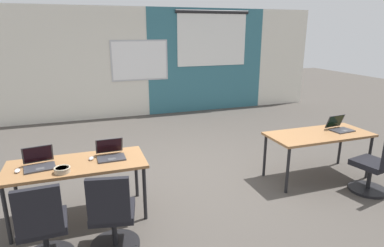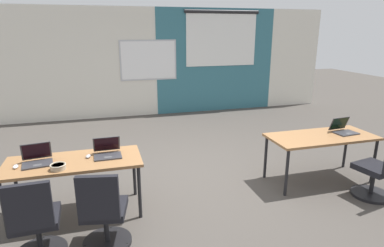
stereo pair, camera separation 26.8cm
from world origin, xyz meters
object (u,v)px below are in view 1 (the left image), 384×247
desk_near_right (319,137)px  chair_near_left_end (44,231)px  laptop_near_left_inner (111,154)px  snack_bowl (62,169)px  chair_near_left_inner (113,219)px  desk_near_left (77,168)px  laptop_near_left_end (39,163)px  chair_near_right_end (376,168)px  mouse_near_left_inner (91,158)px  laptop_near_right_end (340,127)px  mouse_near_left_end (17,171)px

desk_near_right → chair_near_left_end: (-3.84, -0.78, -0.28)m
laptop_near_left_inner → snack_bowl: bearing=-154.3°
chair_near_left_inner → snack_bowl: 0.82m
desk_near_left → laptop_near_left_inner: bearing=7.8°
laptop_near_left_inner → chair_near_left_inner: laptop_near_left_inner is taller
desk_near_right → laptop_near_left_end: laptop_near_left_end is taller
chair_near_left_inner → chair_near_right_end: 3.61m
mouse_near_left_inner → chair_near_right_end: chair_near_right_end is taller
laptop_near_left_end → snack_bowl: 0.35m
desk_near_right → snack_bowl: 3.66m
chair_near_left_inner → chair_near_right_end: bearing=-167.3°
mouse_near_left_inner → chair_near_right_end: (3.75, -0.76, -0.36)m
mouse_near_left_inner → laptop_near_right_end: 3.74m
chair_near_left_inner → snack_bowl: size_ratio=5.18×
laptop_near_left_inner → laptop_near_right_end: bearing=-1.5°
chair_near_left_end → chair_near_left_inner: size_ratio=1.00×
chair_near_left_inner → chair_near_right_end: (3.61, 0.08, 0.00)m
laptop_near_right_end → laptop_near_left_end: bearing=174.5°
chair_near_right_end → chair_near_left_end: bearing=-10.0°
snack_bowl → laptop_near_right_end: bearing=3.7°
laptop_near_left_inner → chair_near_right_end: 3.62m
laptop_near_left_inner → mouse_near_left_inner: (-0.23, -0.00, -0.03)m
mouse_near_left_end → chair_near_right_end: 4.61m
laptop_near_left_inner → chair_near_left_inner: bearing=-97.2°
laptop_near_left_inner → mouse_near_left_inner: 0.23m
laptop_near_right_end → desk_near_left: bearing=174.9°
desk_near_left → snack_bowl: bearing=-123.5°
laptop_near_left_end → laptop_near_left_inner: (0.80, 0.03, -0.00)m
laptop_near_left_inner → mouse_near_left_end: bearing=-175.2°
mouse_near_left_end → laptop_near_right_end: (4.53, 0.09, 0.03)m
mouse_near_left_end → desk_near_right: bearing=0.7°
laptop_near_left_end → chair_near_right_end: 4.40m
desk_near_left → mouse_near_left_inner: mouse_near_left_inner is taller
chair_near_left_inner → laptop_near_left_inner: bearing=-84.6°
laptop_near_right_end → laptop_near_left_inner: bearing=174.0°
desk_near_left → laptop_near_left_end: (-0.40, 0.02, 0.11)m
desk_near_left → laptop_near_right_end: (3.91, 0.04, 0.11)m
laptop_near_left_end → mouse_near_left_inner: bearing=-5.7°
laptop_near_left_end → chair_near_left_inner: laptop_near_left_end is taller
mouse_near_left_inner → laptop_near_right_end: size_ratio=0.31×
chair_near_right_end → desk_near_right: bearing=-70.1°
laptop_near_right_end → mouse_near_left_inner: bearing=174.1°
desk_near_left → chair_near_right_end: bearing=-10.2°
chair_near_left_inner → mouse_near_left_end: bearing=-27.0°
desk_near_left → chair_near_right_end: (3.92, -0.71, -0.28)m
desk_near_left → mouse_near_left_inner: size_ratio=14.43×
desk_near_right → laptop_near_left_end: (-3.90, 0.02, 0.11)m
chair_near_right_end → mouse_near_left_inner: bearing=-22.5°
chair_near_left_end → laptop_near_right_end: 4.34m
laptop_near_left_inner → chair_near_left_inner: 0.94m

